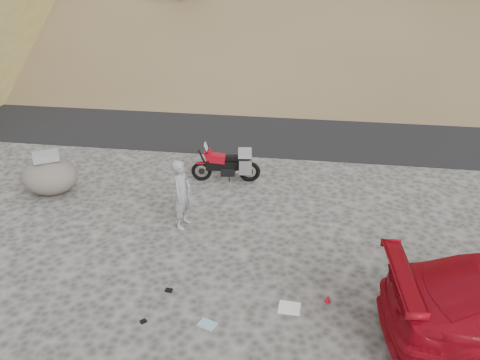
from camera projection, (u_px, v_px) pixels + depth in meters
The scene contains 10 objects.
ground at pixel (208, 251), 10.66m from camera, with size 140.00×140.00×0.00m, color #3C3937.
road at pixel (255, 122), 18.64m from camera, with size 120.00×7.00×0.05m, color black.
motorcycle at pixel (229, 165), 13.68m from camera, with size 2.04×0.74×1.21m.
man at pixel (184, 225), 11.65m from camera, with size 0.64×0.42×1.77m, color gray.
boulder at pixel (50, 176), 13.02m from camera, with size 1.91×1.78×1.19m.
gear_white_cloth at pixel (289, 308), 8.96m from camera, with size 0.42×0.37×0.01m, color white.
gear_funnel at pixel (328, 299), 9.09m from camera, with size 0.12×0.12×0.16m, color red.
gear_glove_a at pixel (169, 290), 9.41m from camera, with size 0.14×0.10×0.04m, color black.
gear_glove_b at pixel (143, 321), 8.62m from camera, with size 0.11×0.08×0.04m, color black.
gear_blue_cloth at pixel (207, 324), 8.57m from camera, with size 0.32×0.24×0.01m, color #80AEC7.
Camera 1 is at (2.05, -8.63, 6.18)m, focal length 35.00 mm.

